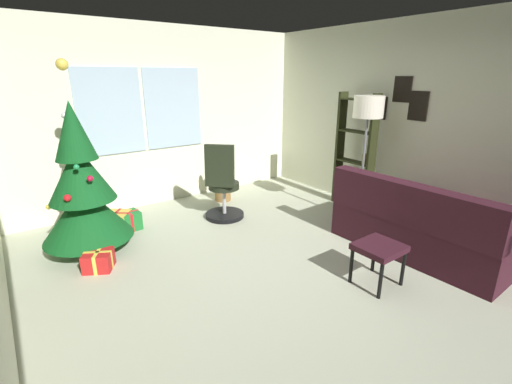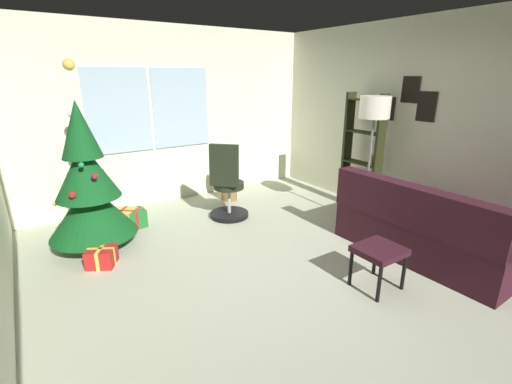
% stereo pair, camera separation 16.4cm
% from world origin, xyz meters
% --- Properties ---
extents(ground_plane, '(4.76, 5.61, 0.10)m').
position_xyz_m(ground_plane, '(0.00, 0.00, -0.05)').
color(ground_plane, '#B3B79D').
extents(wall_back_with_windows, '(4.76, 0.12, 2.71)m').
position_xyz_m(wall_back_with_windows, '(-0.02, 2.85, 1.36)').
color(wall_back_with_windows, silver).
rests_on(wall_back_with_windows, ground_plane).
extents(wall_right_with_frames, '(0.12, 5.61, 2.71)m').
position_xyz_m(wall_right_with_frames, '(2.43, 0.00, 1.35)').
color(wall_right_with_frames, silver).
rests_on(wall_right_with_frames, ground_plane).
extents(couch, '(1.67, 1.93, 0.89)m').
position_xyz_m(couch, '(1.73, -0.74, 0.30)').
color(couch, '#36151F').
rests_on(couch, ground_plane).
extents(footstool, '(0.42, 0.40, 0.43)m').
position_xyz_m(footstool, '(0.59, -0.75, 0.37)').
color(footstool, '#36151F').
rests_on(footstool, ground_plane).
extents(holiday_tree, '(1.00, 1.00, 2.15)m').
position_xyz_m(holiday_tree, '(-1.52, 1.71, 0.73)').
color(holiday_tree, '#4C331E').
rests_on(holiday_tree, ground_plane).
extents(gift_box_red, '(0.37, 0.37, 0.21)m').
position_xyz_m(gift_box_red, '(-1.56, 1.19, 0.10)').
color(gift_box_red, red).
rests_on(gift_box_red, ground_plane).
extents(gift_box_green, '(0.31, 0.28, 0.25)m').
position_xyz_m(gift_box_green, '(-0.97, 2.03, 0.12)').
color(gift_box_green, '#1E722D').
rests_on(gift_box_green, ground_plane).
extents(gift_box_gold, '(0.45, 0.44, 0.26)m').
position_xyz_m(gift_box_gold, '(-1.11, 2.09, 0.12)').
color(gift_box_gold, gold).
rests_on(gift_box_gold, ground_plane).
extents(office_chair, '(0.59, 0.59, 1.11)m').
position_xyz_m(office_chair, '(0.25, 1.59, 0.44)').
color(office_chair, black).
rests_on(office_chair, ground_plane).
extents(bookshelf, '(0.18, 0.64, 1.74)m').
position_xyz_m(bookshelf, '(2.17, 0.85, 0.75)').
color(bookshelf, black).
rests_on(bookshelf, ground_plane).
extents(floor_lamp, '(0.39, 0.39, 1.73)m').
position_xyz_m(floor_lamp, '(1.75, 0.37, 1.49)').
color(floor_lamp, slate).
rests_on(floor_lamp, ground_plane).
extents(potted_plant, '(0.33, 0.44, 0.71)m').
position_xyz_m(potted_plant, '(0.62, 2.26, 0.28)').
color(potted_plant, olive).
rests_on(potted_plant, ground_plane).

